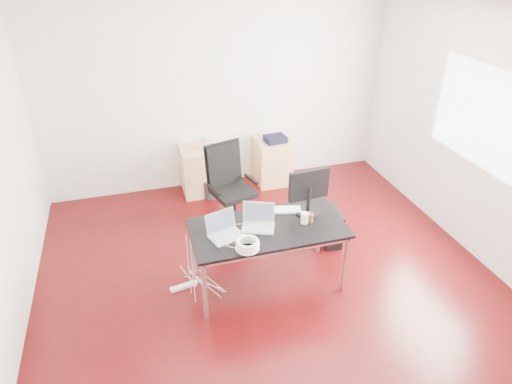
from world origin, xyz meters
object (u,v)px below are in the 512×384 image
object	(u,v)px
office_chair	(230,182)
filing_cabinet_right	(273,161)
desk	(268,231)
filing_cabinet_left	(199,171)
pc_tower	(330,226)

from	to	relation	value
office_chair	filing_cabinet_right	world-z (taller)	office_chair
desk	filing_cabinet_left	xyz separation A→B (m)	(-0.35, 2.21, -0.33)
filing_cabinet_left	pc_tower	size ratio (longest dim) A/B	1.56
desk	office_chair	size ratio (longest dim) A/B	1.48
office_chair	filing_cabinet_right	size ratio (longest dim) A/B	1.54
pc_tower	filing_cabinet_left	bearing A→B (deg)	134.72
filing_cabinet_left	pc_tower	bearing A→B (deg)	-51.78
desk	office_chair	xyz separation A→B (m)	(-0.11, 1.27, -0.07)
office_chair	pc_tower	size ratio (longest dim) A/B	2.40
filing_cabinet_left	office_chair	bearing A→B (deg)	-75.69
office_chair	pc_tower	distance (m)	1.37
office_chair	filing_cabinet_right	bearing A→B (deg)	30.95
filing_cabinet_right	office_chair	bearing A→B (deg)	-133.34
desk	office_chair	world-z (taller)	office_chair
pc_tower	desk	bearing A→B (deg)	-145.29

